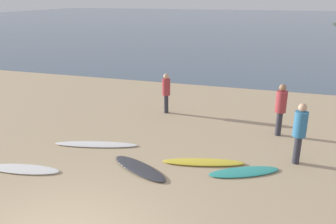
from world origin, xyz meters
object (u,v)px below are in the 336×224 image
at_px(surfboard_3, 203,162).
at_px(person_1, 300,129).
at_px(surfboard_1, 96,144).
at_px(person_0, 166,90).
at_px(surfboard_4, 244,172).
at_px(surfboard_0, 24,169).
at_px(surfboard_2, 139,168).
at_px(person_2, 281,106).

distance_m(surfboard_3, person_1, 2.78).
distance_m(surfboard_1, person_0, 3.96).
bearing_deg(surfboard_4, surfboard_0, 168.12).
relative_size(person_0, person_1, 0.91).
distance_m(surfboard_1, surfboard_2, 2.17).
height_order(surfboard_2, surfboard_4, surfboard_2).
xyz_separation_m(surfboard_1, surfboard_3, (3.48, -0.20, 0.01)).
relative_size(surfboard_0, person_2, 1.15).
relative_size(surfboard_0, person_0, 1.27).
distance_m(surfboard_1, surfboard_3, 3.49).
height_order(surfboard_1, surfboard_3, surfboard_3).
bearing_deg(surfboard_3, person_2, 40.55).
height_order(surfboard_4, person_1, person_1).
relative_size(person_0, person_2, 0.90).
distance_m(surfboard_4, person_0, 5.44).
bearing_deg(surfboard_4, person_2, 46.66).
bearing_deg(person_1, surfboard_2, 65.82).
bearing_deg(person_2, person_1, -75.27).
distance_m(surfboard_0, person_1, 7.58).
xyz_separation_m(surfboard_1, person_0, (1.15, 3.68, 0.91)).
height_order(surfboard_2, surfboard_3, surfboard_3).
bearing_deg(surfboard_1, surfboard_3, -17.17).
xyz_separation_m(surfboard_2, person_2, (3.57, 3.65, 1.00)).
bearing_deg(person_1, person_0, 10.90).
xyz_separation_m(surfboard_2, person_0, (-0.74, 4.74, 0.90)).
xyz_separation_m(surfboard_0, surfboard_4, (5.71, 1.62, -0.00)).
xyz_separation_m(person_0, person_2, (4.31, -1.09, 0.10)).
distance_m(surfboard_4, person_1, 1.95).
bearing_deg(person_1, person_2, -32.48).
xyz_separation_m(surfboard_4, person_0, (-3.48, 4.08, 0.91)).
relative_size(surfboard_1, surfboard_4, 1.35).
bearing_deg(surfboard_4, surfboard_3, 142.08).
bearing_deg(person_2, surfboard_0, -144.09).
relative_size(surfboard_1, surfboard_3, 1.15).
xyz_separation_m(surfboard_1, person_1, (5.96, 0.60, 1.01)).
bearing_deg(surfboard_3, person_1, 3.97).
height_order(surfboard_0, surfboard_2, surfboard_2).
height_order(surfboard_3, person_1, person_1).
bearing_deg(person_1, surfboard_1, 49.29).
relative_size(surfboard_2, person_2, 1.12).
bearing_deg(person_0, surfboard_3, -66.23).
xyz_separation_m(surfboard_0, person_2, (6.55, 4.61, 1.01)).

